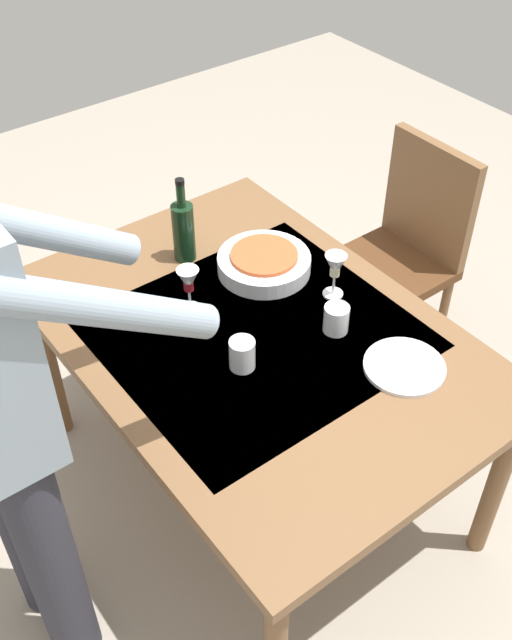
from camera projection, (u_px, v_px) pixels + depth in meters
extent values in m
plane|color=#9E9384|center=(256.00, 481.00, 2.70)|extent=(6.00, 6.00, 0.00)
cube|color=brown|center=(256.00, 338.00, 2.23)|extent=(1.43, 1.00, 0.04)
cube|color=beige|center=(256.00, 333.00, 2.22)|extent=(0.78, 0.85, 0.00)
cylinder|color=brown|center=(497.00, 482.00, 2.28)|extent=(0.06, 0.06, 0.68)
cylinder|color=brown|center=(244.00, 272.00, 3.04)|extent=(0.06, 0.06, 0.68)
cylinder|color=brown|center=(49.00, 364.00, 2.66)|extent=(0.06, 0.06, 0.68)
cube|color=#523019|center=(388.00, 269.00, 2.89)|extent=(0.40, 0.40, 0.04)
cube|color=brown|center=(430.00, 199.00, 2.80)|extent=(0.40, 0.04, 0.45)
cylinder|color=brown|center=(442.00, 318.00, 3.01)|extent=(0.04, 0.04, 0.43)
cylinder|color=brown|center=(382.00, 276.00, 3.21)|extent=(0.04, 0.04, 0.43)
cylinder|color=brown|center=(380.00, 355.00, 2.86)|extent=(0.04, 0.04, 0.43)
cylinder|color=brown|center=(322.00, 308.00, 3.06)|extent=(0.04, 0.04, 0.43)
cylinder|color=#2D2D38|center=(20.00, 513.00, 2.09)|extent=(0.14, 0.14, 0.88)
cylinder|color=#2D2D38|center=(52.00, 565.00, 1.97)|extent=(0.14, 0.14, 0.88)
cylinder|color=#8C9EAD|center=(30.00, 228.00, 1.69)|extent=(0.08, 0.52, 0.40)
cylinder|color=#8C9EAD|center=(104.00, 308.00, 1.49)|extent=(0.08, 0.52, 0.40)
cylinder|color=black|center=(184.00, 232.00, 2.42)|extent=(0.07, 0.07, 0.20)
cylinder|color=black|center=(181.00, 195.00, 2.33)|extent=(0.03, 0.03, 0.08)
cylinder|color=black|center=(180.00, 182.00, 2.30)|extent=(0.03, 0.03, 0.02)
cylinder|color=white|center=(190.00, 308.00, 2.29)|extent=(0.06, 0.06, 0.01)
cylinder|color=white|center=(190.00, 299.00, 2.27)|extent=(0.01, 0.01, 0.07)
cone|color=white|center=(188.00, 280.00, 2.22)|extent=(0.07, 0.07, 0.07)
cylinder|color=maroon|center=(189.00, 286.00, 2.23)|extent=(0.03, 0.03, 0.03)
cylinder|color=white|center=(333.00, 294.00, 2.34)|extent=(0.06, 0.06, 0.01)
cylinder|color=white|center=(334.00, 284.00, 2.32)|extent=(0.01, 0.01, 0.07)
cone|color=white|center=(335.00, 266.00, 2.27)|extent=(0.07, 0.07, 0.07)
cylinder|color=beige|center=(335.00, 271.00, 2.28)|extent=(0.03, 0.03, 0.03)
cylinder|color=silver|center=(242.00, 354.00, 2.08)|extent=(0.07, 0.07, 0.09)
cylinder|color=silver|center=(336.00, 319.00, 2.20)|extent=(0.08, 0.08, 0.09)
cylinder|color=silver|center=(264.00, 264.00, 2.42)|extent=(0.30, 0.30, 0.05)
cylinder|color=#C6562D|center=(264.00, 258.00, 2.40)|extent=(0.22, 0.22, 0.03)
cylinder|color=silver|center=(404.00, 367.00, 2.10)|extent=(0.23, 0.23, 0.01)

